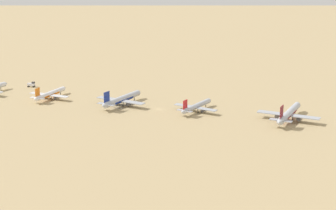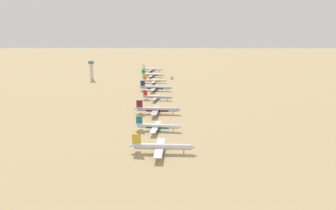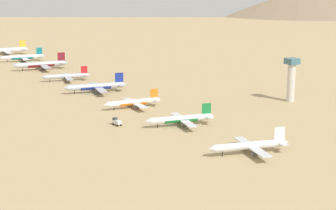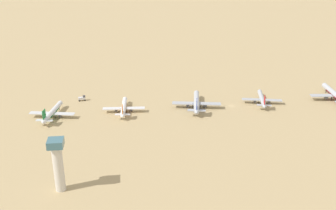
{
  "view_description": "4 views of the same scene",
  "coord_description": "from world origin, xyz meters",
  "px_view_note": "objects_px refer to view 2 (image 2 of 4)",
  "views": [
    {
      "loc": [
        -328.98,
        -126.92,
        99.29
      ],
      "look_at": [
        -0.08,
        -5.9,
        3.32
      ],
      "focal_mm": 62.41,
      "sensor_mm": 36.0,
      "label": 1
    },
    {
      "loc": [
        6.2,
        -407.72,
        92.5
      ],
      "look_at": [
        13.92,
        -72.33,
        6.76
      ],
      "focal_mm": 38.02,
      "sensor_mm": 36.0,
      "label": 2
    },
    {
      "loc": [
        146.74,
        377.71,
        79.13
      ],
      "look_at": [
        -11.04,
        101.81,
        5.6
      ],
      "focal_mm": 62.71,
      "sensor_mm": 36.0,
      "label": 3
    },
    {
      "loc": [
        -258.05,
        77.56,
        108.61
      ],
      "look_at": [
        -9.1,
        47.6,
        6.67
      ],
      "focal_mm": 42.22,
      "sensor_mm": 36.0,
      "label": 4
    }
  ],
  "objects_px": {
    "parked_jet_7": "(152,69)",
    "service_truck": "(172,78)",
    "control_tower": "(91,69)",
    "parked_jet_3": "(157,97)",
    "parked_jet_2": "(157,110)",
    "parked_jet_5": "(154,81)",
    "parked_jet_4": "(155,88)",
    "parked_jet_6": "(152,75)",
    "parked_jet_0": "(161,147)",
    "parked_jet_1": "(157,126)"
  },
  "relations": [
    {
      "from": "parked_jet_3",
      "to": "parked_jet_6",
      "type": "distance_m",
      "value": 149.6
    },
    {
      "from": "parked_jet_3",
      "to": "service_truck",
      "type": "distance_m",
      "value": 133.65
    },
    {
      "from": "parked_jet_6",
      "to": "parked_jet_1",
      "type": "bearing_deg",
      "value": -88.06
    },
    {
      "from": "parked_jet_2",
      "to": "parked_jet_3",
      "type": "height_order",
      "value": "parked_jet_2"
    },
    {
      "from": "parked_jet_0",
      "to": "parked_jet_3",
      "type": "xyz_separation_m",
      "value": [
        -4.18,
        155.66,
        -1.01
      ]
    },
    {
      "from": "parked_jet_6",
      "to": "control_tower",
      "type": "xyz_separation_m",
      "value": [
        -88.45,
        -16.61,
        11.4
      ]
    },
    {
      "from": "parked_jet_0",
      "to": "service_truck",
      "type": "relative_size",
      "value": 8.45
    },
    {
      "from": "parked_jet_1",
      "to": "parked_jet_3",
      "type": "height_order",
      "value": "parked_jet_1"
    },
    {
      "from": "parked_jet_0",
      "to": "control_tower",
      "type": "height_order",
      "value": "control_tower"
    },
    {
      "from": "parked_jet_5",
      "to": "service_truck",
      "type": "bearing_deg",
      "value": 50.75
    },
    {
      "from": "parked_jet_2",
      "to": "service_truck",
      "type": "height_order",
      "value": "parked_jet_2"
    },
    {
      "from": "parked_jet_0",
      "to": "parked_jet_4",
      "type": "height_order",
      "value": "parked_jet_0"
    },
    {
      "from": "parked_jet_2",
      "to": "parked_jet_6",
      "type": "relative_size",
      "value": 1.2
    },
    {
      "from": "parked_jet_2",
      "to": "parked_jet_7",
      "type": "height_order",
      "value": "parked_jet_2"
    },
    {
      "from": "parked_jet_0",
      "to": "parked_jet_6",
      "type": "xyz_separation_m",
      "value": [
        -11.86,
        305.07,
        -0.84
      ]
    },
    {
      "from": "parked_jet_2",
      "to": "parked_jet_7",
      "type": "bearing_deg",
      "value": 92.2
    },
    {
      "from": "service_truck",
      "to": "parked_jet_5",
      "type": "bearing_deg",
      "value": -129.25
    },
    {
      "from": "parked_jet_3",
      "to": "control_tower",
      "type": "xyz_separation_m",
      "value": [
        -96.13,
        132.79,
        11.58
      ]
    },
    {
      "from": "parked_jet_4",
      "to": "parked_jet_7",
      "type": "height_order",
      "value": "parked_jet_4"
    },
    {
      "from": "parked_jet_6",
      "to": "service_truck",
      "type": "distance_m",
      "value": 33.63
    },
    {
      "from": "parked_jet_0",
      "to": "parked_jet_7",
      "type": "height_order",
      "value": "parked_jet_0"
    },
    {
      "from": "parked_jet_2",
      "to": "parked_jet_6",
      "type": "bearing_deg",
      "value": 92.3
    },
    {
      "from": "parked_jet_1",
      "to": "parked_jet_0",
      "type": "bearing_deg",
      "value": -86.27
    },
    {
      "from": "parked_jet_5",
      "to": "parked_jet_7",
      "type": "bearing_deg",
      "value": 93.0
    },
    {
      "from": "parked_jet_2",
      "to": "parked_jet_4",
      "type": "height_order",
      "value": "parked_jet_2"
    },
    {
      "from": "parked_jet_2",
      "to": "service_truck",
      "type": "relative_size",
      "value": 8.3
    },
    {
      "from": "service_truck",
      "to": "control_tower",
      "type": "distance_m",
      "value": 117.89
    },
    {
      "from": "parked_jet_6",
      "to": "parked_jet_3",
      "type": "bearing_deg",
      "value": -87.06
    },
    {
      "from": "parked_jet_1",
      "to": "parked_jet_6",
      "type": "xyz_separation_m",
      "value": [
        -8.72,
        256.91,
        -0.19
      ]
    },
    {
      "from": "parked_jet_4",
      "to": "service_truck",
      "type": "distance_m",
      "value": 85.9
    },
    {
      "from": "control_tower",
      "to": "parked_jet_3",
      "type": "bearing_deg",
      "value": -54.1
    },
    {
      "from": "parked_jet_2",
      "to": "control_tower",
      "type": "height_order",
      "value": "control_tower"
    },
    {
      "from": "parked_jet_4",
      "to": "parked_jet_1",
      "type": "bearing_deg",
      "value": -88.74
    },
    {
      "from": "parked_jet_0",
      "to": "control_tower",
      "type": "distance_m",
      "value": 305.58
    },
    {
      "from": "parked_jet_7",
      "to": "service_truck",
      "type": "bearing_deg",
      "value": -67.36
    },
    {
      "from": "parked_jet_6",
      "to": "parked_jet_7",
      "type": "xyz_separation_m",
      "value": [
        -1.8,
        55.74,
        0.08
      ]
    },
    {
      "from": "parked_jet_3",
      "to": "parked_jet_1",
      "type": "bearing_deg",
      "value": -89.45
    },
    {
      "from": "parked_jet_5",
      "to": "parked_jet_6",
      "type": "distance_m",
      "value": 48.25
    },
    {
      "from": "parked_jet_0",
      "to": "parked_jet_4",
      "type": "bearing_deg",
      "value": 91.84
    },
    {
      "from": "parked_jet_5",
      "to": "parked_jet_2",
      "type": "bearing_deg",
      "value": -88.32
    },
    {
      "from": "parked_jet_3",
      "to": "service_truck",
      "type": "bearing_deg",
      "value": 80.94
    },
    {
      "from": "parked_jet_4",
      "to": "parked_jet_2",
      "type": "bearing_deg",
      "value": -88.38
    },
    {
      "from": "parked_jet_2",
      "to": "parked_jet_5",
      "type": "distance_m",
      "value": 158.06
    },
    {
      "from": "parked_jet_3",
      "to": "parked_jet_6",
      "type": "relative_size",
      "value": 0.94
    },
    {
      "from": "parked_jet_7",
      "to": "service_truck",
      "type": "relative_size",
      "value": 6.96
    },
    {
      "from": "parked_jet_2",
      "to": "parked_jet_7",
      "type": "relative_size",
      "value": 1.19
    },
    {
      "from": "service_truck",
      "to": "parked_jet_2",
      "type": "bearing_deg",
      "value": -96.18
    },
    {
      "from": "parked_jet_6",
      "to": "parked_jet_7",
      "type": "bearing_deg",
      "value": 91.85
    },
    {
      "from": "service_truck",
      "to": "parked_jet_4",
      "type": "bearing_deg",
      "value": -105.84
    },
    {
      "from": "parked_jet_5",
      "to": "control_tower",
      "type": "relative_size",
      "value": 1.35
    }
  ]
}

